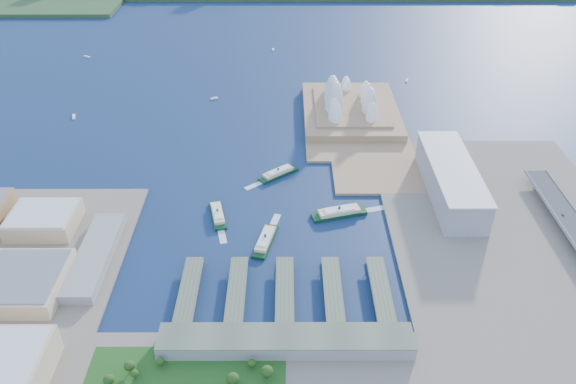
{
  "coord_description": "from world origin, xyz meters",
  "views": [
    {
      "loc": [
        16.16,
        -433.3,
        353.17
      ],
      "look_at": [
        17.13,
        61.25,
        18.0
      ],
      "focal_mm": 35.0,
      "sensor_mm": 36.0,
      "label": 1
    }
  ],
  "objects_px": {
    "ferry_a": "(218,213)",
    "ferry_c": "(265,239)",
    "car_c": "(563,215)",
    "ferry_d": "(339,211)",
    "ferry_b": "(278,172)",
    "toaster_building": "(451,180)",
    "opera_house": "(352,94)"
  },
  "relations": [
    {
      "from": "toaster_building",
      "to": "car_c",
      "type": "xyz_separation_m",
      "value": [
        101.0,
        -56.73,
        -5.06
      ]
    },
    {
      "from": "ferry_b",
      "to": "ferry_d",
      "type": "relative_size",
      "value": 0.86
    },
    {
      "from": "opera_house",
      "to": "toaster_building",
      "type": "distance_m",
      "value": 219.62
    },
    {
      "from": "ferry_c",
      "to": "ferry_d",
      "type": "height_order",
      "value": "ferry_d"
    },
    {
      "from": "ferry_b",
      "to": "car_c",
      "type": "height_order",
      "value": "car_c"
    },
    {
      "from": "ferry_b",
      "to": "ferry_d",
      "type": "distance_m",
      "value": 102.42
    },
    {
      "from": "ferry_c",
      "to": "car_c",
      "type": "height_order",
      "value": "car_c"
    },
    {
      "from": "ferry_d",
      "to": "car_c",
      "type": "xyz_separation_m",
      "value": [
        224.93,
        -20.78,
        9.89
      ]
    },
    {
      "from": "ferry_a",
      "to": "car_c",
      "type": "distance_m",
      "value": 353.65
    },
    {
      "from": "opera_house",
      "to": "ferry_b",
      "type": "xyz_separation_m",
      "value": [
        -99.23,
        -157.03,
        -27.2
      ]
    },
    {
      "from": "ferry_b",
      "to": "ferry_d",
      "type": "height_order",
      "value": "ferry_d"
    },
    {
      "from": "opera_house",
      "to": "ferry_c",
      "type": "distance_m",
      "value": 303.74
    },
    {
      "from": "toaster_building",
      "to": "ferry_b",
      "type": "bearing_deg",
      "value": 167.21
    },
    {
      "from": "ferry_a",
      "to": "car_c",
      "type": "height_order",
      "value": "car_c"
    },
    {
      "from": "ferry_a",
      "to": "ferry_c",
      "type": "distance_m",
      "value": 67.48
    },
    {
      "from": "ferry_b",
      "to": "ferry_a",
      "type": "bearing_deg",
      "value": -76.07
    },
    {
      "from": "ferry_a",
      "to": "car_c",
      "type": "relative_size",
      "value": 12.3
    },
    {
      "from": "ferry_b",
      "to": "ferry_d",
      "type": "xyz_separation_m",
      "value": [
        65.29,
        -78.91,
        0.75
      ]
    },
    {
      "from": "opera_house",
      "to": "ferry_b",
      "type": "bearing_deg",
      "value": -122.29
    },
    {
      "from": "ferry_a",
      "to": "ferry_d",
      "type": "xyz_separation_m",
      "value": [
        128.06,
        2.14,
        0.84
      ]
    },
    {
      "from": "ferry_a",
      "to": "ferry_d",
      "type": "height_order",
      "value": "ferry_d"
    },
    {
      "from": "ferry_c",
      "to": "ferry_d",
      "type": "relative_size",
      "value": 0.9
    },
    {
      "from": "ferry_b",
      "to": "ferry_d",
      "type": "bearing_deg",
      "value": 1.29
    },
    {
      "from": "ferry_b",
      "to": "car_c",
      "type": "relative_size",
      "value": 12.54
    },
    {
      "from": "toaster_building",
      "to": "ferry_b",
      "type": "xyz_separation_m",
      "value": [
        -189.23,
        42.97,
        -15.7
      ]
    },
    {
      "from": "car_c",
      "to": "toaster_building",
      "type": "bearing_deg",
      "value": -29.32
    },
    {
      "from": "ferry_a",
      "to": "ferry_d",
      "type": "relative_size",
      "value": 0.85
    },
    {
      "from": "ferry_b",
      "to": "ferry_c",
      "type": "height_order",
      "value": "ferry_c"
    },
    {
      "from": "opera_house",
      "to": "toaster_building",
      "type": "xyz_separation_m",
      "value": [
        90.0,
        -200.0,
        -11.5
      ]
    },
    {
      "from": "ferry_c",
      "to": "car_c",
      "type": "distance_m",
      "value": 302.67
    },
    {
      "from": "toaster_building",
      "to": "car_c",
      "type": "relative_size",
      "value": 38.3
    },
    {
      "from": "ferry_d",
      "to": "ferry_b",
      "type": "bearing_deg",
      "value": 24.16
    }
  ]
}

